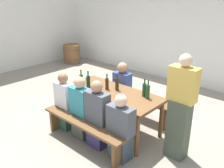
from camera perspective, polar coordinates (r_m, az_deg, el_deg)
ground_plane at (r=4.63m, az=0.00°, el=-10.47°), size 24.00×24.00×0.00m
back_wall at (r=6.82m, az=19.42°, el=12.91°), size 14.00×0.20×3.20m
tasting_table at (r=4.32m, az=0.00°, el=-2.89°), size 1.83×0.82×0.75m
bench_near at (r=4.03m, az=-6.88°, el=-10.05°), size 1.73×0.30×0.45m
bench_far at (r=4.95m, az=5.51°, el=-3.81°), size 1.73×0.30×0.45m
wine_bottle_0 at (r=4.48m, az=-7.31°, el=0.78°), size 0.07×0.07×0.34m
wine_bottle_1 at (r=4.43m, az=-5.67°, el=0.52°), size 0.07×0.07×0.33m
wine_bottle_2 at (r=4.10m, az=7.68°, el=-1.31°), size 0.07×0.07×0.31m
wine_bottle_3 at (r=4.33m, az=1.22°, el=0.03°), size 0.07×0.07×0.31m
wine_bottle_4 at (r=4.03m, az=8.52°, el=-1.75°), size 0.07×0.07×0.32m
wine_bottle_5 at (r=4.36m, az=-1.21°, el=0.12°), size 0.06×0.06×0.30m
wine_glass_0 at (r=4.31m, az=-7.21°, el=-0.36°), size 0.07×0.07×0.16m
wine_glass_1 at (r=4.66m, az=-7.50°, el=1.37°), size 0.06×0.06×0.17m
seated_guest_near_0 at (r=4.50m, az=-11.18°, el=-4.48°), size 0.37×0.24×1.09m
seated_guest_near_1 at (r=4.16m, az=-7.36°, el=-6.08°), size 0.40×0.24×1.13m
seated_guest_near_2 at (r=3.90m, az=-3.50°, el=-7.74°), size 0.42×0.24×1.16m
seated_guest_near_3 at (r=3.63m, az=2.04°, el=-10.83°), size 0.42×0.24×1.07m
seated_guest_far_0 at (r=4.89m, az=2.41°, el=-1.51°), size 0.35×0.24×1.13m
standing_host at (r=3.68m, az=15.91°, el=-6.05°), size 0.40×0.24×1.64m
wine_barrel at (r=8.93m, az=-9.55°, el=7.14°), size 0.64×0.64×0.67m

